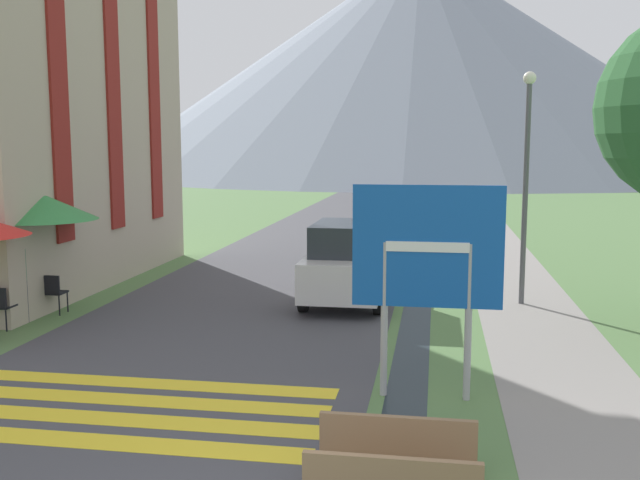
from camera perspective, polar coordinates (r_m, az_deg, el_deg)
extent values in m
plane|color=#517542|center=(25.31, 5.67, -0.46)|extent=(160.00, 160.00, 0.00)
cube|color=#424247|center=(35.43, 2.67, 1.89)|extent=(6.40, 60.00, 0.01)
cube|color=gray|center=(35.25, 12.57, 1.69)|extent=(2.20, 60.00, 0.01)
cube|color=black|center=(35.20, 8.66, 1.77)|extent=(0.60, 60.00, 0.00)
cube|color=yellow|center=(9.35, -17.89, -15.06)|extent=(5.44, 0.44, 0.01)
cube|color=yellow|center=(9.93, -16.00, -13.61)|extent=(5.44, 0.44, 0.01)
cube|color=yellow|center=(10.52, -14.34, -12.32)|extent=(5.44, 0.44, 0.01)
cube|color=yellow|center=(11.13, -12.88, -11.15)|extent=(5.44, 0.44, 0.01)
cone|color=gray|center=(92.91, 7.95, 13.87)|extent=(80.10, 80.10, 27.47)
cube|color=tan|center=(20.36, -24.02, 13.19)|extent=(5.84, 9.55, 11.50)
cube|color=maroon|center=(16.61, -20.33, 14.78)|extent=(0.06, 0.70, 8.62)
cube|color=maroon|center=(18.93, -16.30, 14.01)|extent=(0.06, 0.70, 8.62)
cube|color=maroon|center=(21.32, -13.19, 13.36)|extent=(0.06, 0.70, 8.62)
cylinder|color=#9E9EA3|center=(10.15, 5.16, -6.35)|extent=(0.10, 0.10, 2.21)
cylinder|color=#9E9EA3|center=(10.14, 11.78, -6.50)|extent=(0.10, 0.10, 2.21)
cube|color=#1451AD|center=(9.90, 8.59, -0.53)|extent=(2.07, 0.05, 1.70)
cube|color=white|center=(9.87, 8.59, -0.55)|extent=(1.14, 0.02, 0.14)
cube|color=#846647|center=(7.10, 5.74, -18.55)|extent=(1.70, 0.08, 0.45)
cube|color=#846647|center=(8.03, 6.21, -15.35)|extent=(1.70, 0.08, 0.45)
cube|color=silver|center=(16.25, 2.23, -2.40)|extent=(1.67, 3.94, 0.84)
cube|color=#23282D|center=(15.94, 2.15, 0.16)|extent=(1.42, 2.16, 0.68)
cylinder|color=black|center=(17.63, 0.14, -2.99)|extent=(0.18, 0.60, 0.60)
cylinder|color=black|center=(17.45, 5.32, -3.14)|extent=(0.18, 0.60, 0.60)
cylinder|color=black|center=(15.27, -1.32, -4.66)|extent=(0.18, 0.60, 0.60)
cylinder|color=black|center=(15.06, 4.66, -4.86)|extent=(0.18, 0.60, 0.60)
cube|color=#B2B2B7|center=(25.31, 4.84, 1.19)|extent=(1.63, 3.86, 0.84)
cube|color=#23282D|center=(25.05, 4.82, 2.87)|extent=(1.38, 2.12, 0.68)
cylinder|color=black|center=(26.62, 3.37, 0.61)|extent=(0.18, 0.60, 0.60)
cylinder|color=black|center=(26.50, 6.69, 0.54)|extent=(0.18, 0.60, 0.60)
cylinder|color=black|center=(24.26, 2.78, -0.07)|extent=(0.18, 0.60, 0.60)
cylinder|color=black|center=(24.13, 6.43, -0.15)|extent=(0.18, 0.60, 0.60)
cube|color=black|center=(15.13, -24.05, -4.87)|extent=(0.40, 0.40, 0.04)
cylinder|color=black|center=(15.41, -24.19, -5.52)|extent=(0.03, 0.03, 0.45)
cylinder|color=black|center=(15.22, -23.12, -5.61)|extent=(0.03, 0.03, 0.45)
cylinder|color=black|center=(14.95, -23.81, -5.89)|extent=(0.03, 0.03, 0.45)
cube|color=black|center=(17.60, -19.77, -2.97)|extent=(0.40, 0.40, 0.04)
cube|color=black|center=(17.41, -20.09, -2.42)|extent=(0.40, 0.04, 0.40)
cylinder|color=black|center=(17.87, -19.95, -3.56)|extent=(0.03, 0.03, 0.45)
cylinder|color=black|center=(17.71, -18.99, -3.61)|extent=(0.03, 0.03, 0.45)
cylinder|color=black|center=(17.58, -20.49, -3.76)|extent=(0.03, 0.03, 0.45)
cylinder|color=black|center=(17.42, -19.52, -3.82)|extent=(0.03, 0.03, 0.45)
cube|color=black|center=(16.09, -20.40, -3.97)|extent=(0.40, 0.40, 0.04)
cube|color=black|center=(15.90, -20.76, -3.38)|extent=(0.40, 0.04, 0.40)
cylinder|color=black|center=(16.36, -20.59, -4.59)|extent=(0.03, 0.03, 0.45)
cylinder|color=black|center=(16.20, -19.54, -4.66)|extent=(0.03, 0.03, 0.45)
cylinder|color=black|center=(16.08, -21.19, -4.83)|extent=(0.03, 0.03, 0.45)
cylinder|color=black|center=(15.91, -20.13, -4.91)|extent=(0.03, 0.03, 0.45)
cylinder|color=#B7B2A8|center=(16.09, -21.19, -1.34)|extent=(0.06, 0.06, 2.37)
cone|color=#338442|center=(15.97, -21.38, 2.50)|extent=(2.30, 2.30, 0.55)
cylinder|color=#282833|center=(15.61, -23.10, -4.52)|extent=(0.14, 0.14, 0.86)
cylinder|color=#282833|center=(15.51, -22.54, -4.57)|extent=(0.14, 0.14, 0.86)
cylinder|color=#386B47|center=(15.43, -22.97, -1.82)|extent=(0.32, 0.32, 0.64)
sphere|color=tan|center=(15.37, -23.05, -0.28)|extent=(0.22, 0.22, 0.22)
cylinder|color=#515156|center=(16.39, 16.10, 3.42)|extent=(0.12, 0.12, 4.86)
sphere|color=silver|center=(16.42, 16.43, 12.33)|extent=(0.28, 0.28, 0.28)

